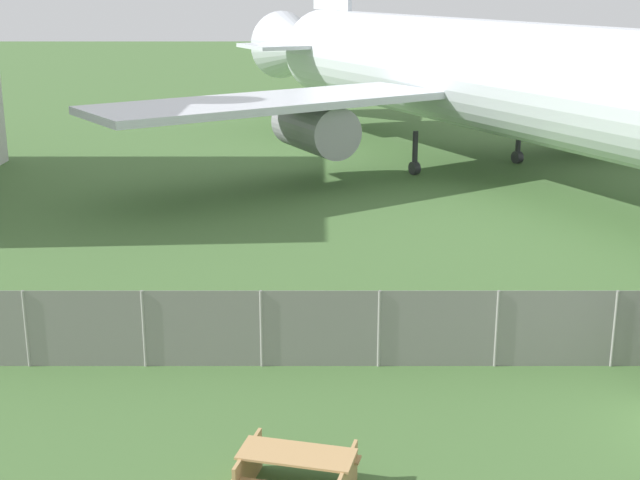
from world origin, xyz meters
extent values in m
cylinder|color=gray|center=(-7.64, 10.56, 0.87)|extent=(0.07, 0.07, 1.75)
cylinder|color=gray|center=(-5.09, 10.56, 0.87)|extent=(0.07, 0.07, 1.75)
cylinder|color=gray|center=(-2.55, 10.56, 0.87)|extent=(0.07, 0.07, 1.75)
cylinder|color=gray|center=(0.00, 10.56, 0.87)|extent=(0.07, 0.07, 1.75)
cylinder|color=gray|center=(2.55, 10.56, 0.87)|extent=(0.07, 0.07, 1.75)
cylinder|color=gray|center=(5.09, 10.56, 0.87)|extent=(0.07, 0.07, 1.75)
cube|color=gray|center=(0.00, 10.56, 0.87)|extent=(56.00, 0.01, 1.75)
cylinder|color=silver|center=(6.06, 30.49, 4.23)|extent=(18.56, 31.02, 4.66)
cone|color=silver|center=(-2.42, 47.57, 4.23)|extent=(6.35, 7.09, 4.20)
cube|color=silver|center=(13.94, 36.21, 3.53)|extent=(15.23, 8.89, 0.30)
cylinder|color=#939399|center=(11.80, 35.61, 2.33)|extent=(3.75, 4.69, 2.10)
cube|color=silver|center=(-3.26, 27.66, 3.53)|extent=(14.56, 11.95, 0.30)
cylinder|color=#939399|center=(-1.49, 29.01, 2.33)|extent=(3.75, 4.69, 2.10)
cube|color=silver|center=(-0.51, 43.71, 4.70)|extent=(10.85, 7.90, 0.20)
cylinder|color=#2D2D33|center=(7.85, 33.18, 0.95)|extent=(0.24, 0.24, 1.90)
cylinder|color=#2D2D33|center=(7.85, 33.18, 0.28)|extent=(0.52, 0.63, 0.56)
cylinder|color=#2D2D33|center=(2.84, 30.69, 0.95)|extent=(0.24, 0.24, 1.90)
cylinder|color=#2D2D33|center=(2.84, 30.69, 0.28)|extent=(0.52, 0.63, 0.56)
cube|color=tan|center=(-1.66, 5.48, 0.74)|extent=(2.00, 1.19, 0.04)
cube|color=tan|center=(-1.52, 6.03, 0.44)|extent=(1.89, 0.72, 0.04)
cube|color=tan|center=(-2.47, 5.68, 0.37)|extent=(0.39, 1.37, 0.74)
camera|label=1|loc=(-1.28, -7.38, 8.09)|focal=50.00mm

